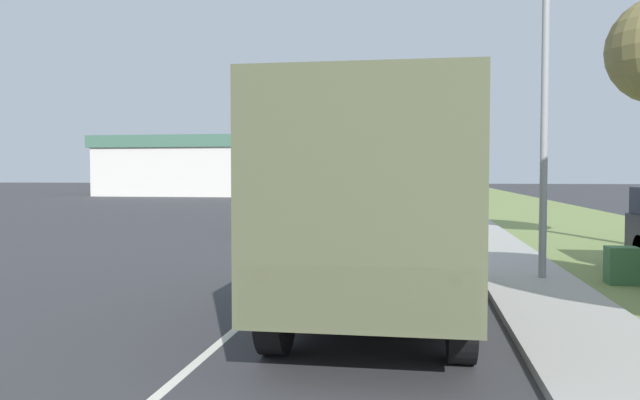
% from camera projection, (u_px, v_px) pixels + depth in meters
% --- Properties ---
extents(ground_plane, '(180.00, 180.00, 0.00)m').
position_uv_depth(ground_plane, '(379.00, 207.00, 38.28)').
color(ground_plane, '#38383A').
extents(lane_centre_stripe, '(0.12, 120.00, 0.00)m').
position_uv_depth(lane_centre_stripe, '(379.00, 207.00, 38.28)').
color(lane_centre_stripe, silver).
rests_on(lane_centre_stripe, ground).
extents(sidewalk_right, '(1.80, 120.00, 0.12)m').
position_uv_depth(sidewalk_right, '(453.00, 207.00, 37.57)').
color(sidewalk_right, '#ADAAA3').
rests_on(sidewalk_right, ground).
extents(grass_strip_right, '(7.00, 120.00, 0.02)m').
position_uv_depth(grass_strip_right, '(529.00, 209.00, 36.88)').
color(grass_strip_right, olive).
rests_on(grass_strip_right, ground).
extents(military_truck, '(2.40, 6.94, 3.14)m').
position_uv_depth(military_truck, '(379.00, 198.00, 9.06)').
color(military_truck, '#606647').
rests_on(military_truck, ground).
extents(car_nearest_ahead, '(1.77, 4.74, 1.47)m').
position_uv_depth(car_nearest_ahead, '(291.00, 214.00, 21.67)').
color(car_nearest_ahead, silver).
rests_on(car_nearest_ahead, ground).
extents(car_second_ahead, '(1.91, 4.29, 1.56)m').
position_uv_depth(car_second_ahead, '(345.00, 197.00, 36.03)').
color(car_second_ahead, navy).
rests_on(car_second_ahead, ground).
extents(car_third_ahead, '(1.80, 4.29, 1.51)m').
position_uv_depth(car_third_ahead, '(406.00, 193.00, 43.70)').
color(car_third_ahead, black).
rests_on(car_third_ahead, ground).
extents(car_fourth_ahead, '(1.93, 4.11, 1.63)m').
position_uv_depth(car_fourth_ahead, '(411.00, 190.00, 51.47)').
color(car_fourth_ahead, navy).
rests_on(car_fourth_ahead, ground).
extents(lamp_post, '(1.69, 0.24, 7.48)m').
position_uv_depth(lamp_post, '(535.00, 43.00, 11.68)').
color(lamp_post, gray).
rests_on(lamp_post, sidewalk_right).
extents(utility_box, '(0.55, 0.45, 0.70)m').
position_uv_depth(utility_box, '(622.00, 265.00, 11.69)').
color(utility_box, '#3D7042').
rests_on(utility_box, grass_strip_right).
extents(building_distant, '(18.84, 11.03, 5.51)m').
position_uv_depth(building_distant, '(206.00, 166.00, 60.12)').
color(building_distant, beige).
rests_on(building_distant, ground).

